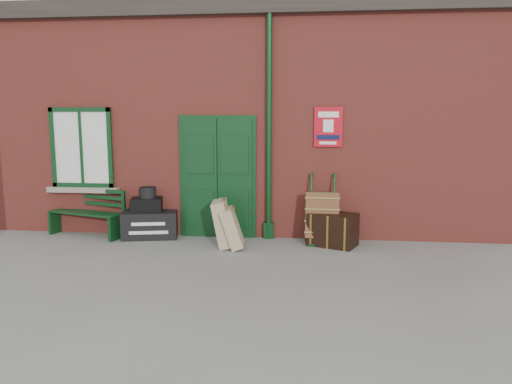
# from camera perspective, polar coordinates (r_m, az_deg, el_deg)

# --- Properties ---
(ground) EXTENTS (80.00, 80.00, 0.00)m
(ground) POSITION_cam_1_polar(r_m,az_deg,el_deg) (8.00, -4.13, -7.71)
(ground) COLOR gray
(ground) RESTS_ON ground
(station_building) EXTENTS (10.30, 4.30, 4.36)m
(station_building) POSITION_cam_1_polar(r_m,az_deg,el_deg) (11.11, -0.97, 8.34)
(station_building) COLOR #A74135
(station_building) RESTS_ON ground
(bench) EXTENTS (1.54, 0.86, 0.91)m
(bench) POSITION_cam_1_polar(r_m,az_deg,el_deg) (9.95, -18.57, -2.09)
(bench) COLOR #0E3316
(bench) RESTS_ON ground
(houdini_trunk) EXTENTS (1.09, 0.74, 0.50)m
(houdini_trunk) POSITION_cam_1_polar(r_m,az_deg,el_deg) (9.49, -12.01, -3.64)
(houdini_trunk) COLOR black
(houdini_trunk) RESTS_ON ground
(strongbox) EXTENTS (0.62, 0.50, 0.25)m
(strongbox) POSITION_cam_1_polar(r_m,az_deg,el_deg) (9.43, -12.38, -1.41)
(strongbox) COLOR black
(strongbox) RESTS_ON houdini_trunk
(hatbox) EXTENTS (0.35, 0.35, 0.20)m
(hatbox) POSITION_cam_1_polar(r_m,az_deg,el_deg) (9.38, -12.25, -0.07)
(hatbox) COLOR black
(hatbox) RESTS_ON strongbox
(suitcase_back) EXTENTS (0.42, 0.60, 0.82)m
(suitcase_back) POSITION_cam_1_polar(r_m,az_deg,el_deg) (8.66, -3.81, -3.58)
(suitcase_back) COLOR tan
(suitcase_back) RESTS_ON ground
(suitcase_front) EXTENTS (0.45, 0.54, 0.71)m
(suitcase_front) POSITION_cam_1_polar(r_m,az_deg,el_deg) (8.55, -2.74, -4.13)
(suitcase_front) COLOR tan
(suitcase_front) RESTS_ON ground
(porter_trolley) EXTENTS (0.60, 0.65, 1.21)m
(porter_trolley) POSITION_cam_1_polar(r_m,az_deg,el_deg) (8.95, 7.57, -2.87)
(porter_trolley) COLOR #0D3717
(porter_trolley) RESTS_ON ground
(dark_trunk) EXTENTS (0.93, 0.79, 0.57)m
(dark_trunk) POSITION_cam_1_polar(r_m,az_deg,el_deg) (8.83, 8.77, -4.25)
(dark_trunk) COLOR black
(dark_trunk) RESTS_ON ground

